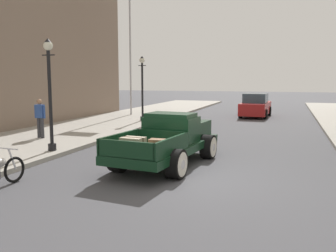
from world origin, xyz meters
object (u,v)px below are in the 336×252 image
(car_background_red, at_px, (256,106))
(flagpole, at_px, (133,33))
(street_lamp_near, at_px, (50,86))
(street_lamp_far, at_px, (142,83))
(hotrod_truck_dark_green, at_px, (170,139))
(pedestrian_sidewalk_left, at_px, (40,116))

(car_background_red, xyz_separation_m, flagpole, (-8.14, -2.65, 5.00))
(street_lamp_near, xyz_separation_m, street_lamp_far, (-0.57, 9.61, 0.00))
(flagpole, bearing_deg, car_background_red, 18.05)
(hotrod_truck_dark_green, bearing_deg, car_background_red, 85.08)
(car_background_red, relative_size, street_lamp_far, 1.14)
(hotrod_truck_dark_green, height_order, flagpole, flagpole)
(car_background_red, bearing_deg, street_lamp_far, -136.87)
(hotrod_truck_dark_green, bearing_deg, street_lamp_far, 117.20)
(hotrod_truck_dark_green, height_order, pedestrian_sidewalk_left, pedestrian_sidewalk_left)
(car_background_red, height_order, street_lamp_far, street_lamp_far)
(car_background_red, bearing_deg, flagpole, -161.95)
(street_lamp_far, bearing_deg, hotrod_truck_dark_green, -62.80)
(flagpole, bearing_deg, hotrod_truck_dark_green, -61.58)
(pedestrian_sidewalk_left, height_order, flagpole, flagpole)
(street_lamp_far, height_order, flagpole, flagpole)
(street_lamp_near, xyz_separation_m, flagpole, (-2.53, 12.75, 3.39))
(hotrod_truck_dark_green, bearing_deg, flagpole, 118.42)
(pedestrian_sidewalk_left, relative_size, flagpole, 0.18)
(hotrod_truck_dark_green, height_order, street_lamp_far, street_lamp_far)
(car_background_red, bearing_deg, pedestrian_sidewalk_left, -120.35)
(hotrod_truck_dark_green, relative_size, street_lamp_near, 1.31)
(hotrod_truck_dark_green, distance_m, pedestrian_sidewalk_left, 6.76)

